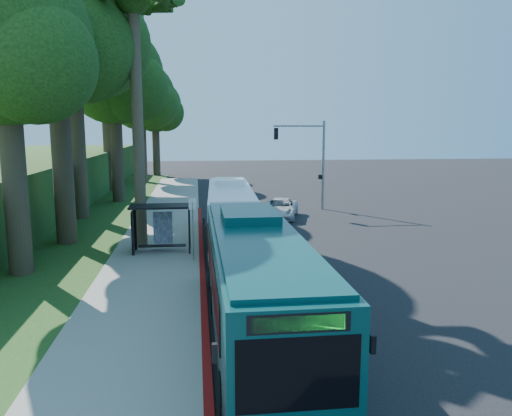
{
  "coord_description": "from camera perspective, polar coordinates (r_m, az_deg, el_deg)",
  "views": [
    {
      "loc": [
        -5.18,
        -28.55,
        6.49
      ],
      "look_at": [
        -1.64,
        1.0,
        1.66
      ],
      "focal_mm": 35.0,
      "sensor_mm": 36.0,
      "label": 1
    }
  ],
  "objects": [
    {
      "name": "tree_2",
      "position": [
        45.22,
        -15.82,
        13.93
      ],
      "size": [
        8.82,
        8.4,
        15.12
      ],
      "color": "#382B1E",
      "rests_on": "ground"
    },
    {
      "name": "red_curb",
      "position": [
        25.38,
        -6.23,
        -5.51
      ],
      "size": [
        0.25,
        30.0,
        0.13
      ],
      "primitive_type": "cube",
      "color": "maroon",
      "rests_on": "ground"
    },
    {
      "name": "teal_bus",
      "position": [
        15.41,
        0.03,
        -8.47
      ],
      "size": [
        2.7,
        12.42,
        3.7
      ],
      "rotation": [
        0.0,
        0.0,
        0.0
      ],
      "color": "#0A3C3C",
      "rests_on": "ground"
    },
    {
      "name": "traffic_signal_pole",
      "position": [
        39.64,
        6.28,
        6.17
      ],
      "size": [
        4.1,
        0.3,
        7.0
      ],
      "color": "gray",
      "rests_on": "ground"
    },
    {
      "name": "tree_3",
      "position": [
        53.53,
        -16.71,
        14.72
      ],
      "size": [
        10.08,
        9.6,
        17.28
      ],
      "color": "#382B1E",
      "rests_on": "ground"
    },
    {
      "name": "palm_tree",
      "position": [
        27.85,
        -13.85,
        21.16
      ],
      "size": [
        4.2,
        4.2,
        14.4
      ],
      "color": "#4C3F2D",
      "rests_on": "ground"
    },
    {
      "name": "white_bus",
      "position": [
        28.39,
        -2.93,
        -0.57
      ],
      "size": [
        2.88,
        11.59,
        3.43
      ],
      "rotation": [
        0.0,
        0.0,
        -0.04
      ],
      "color": "white",
      "rests_on": "ground"
    },
    {
      "name": "sidewalk",
      "position": [
        29.35,
        -10.83,
        -3.61
      ],
      "size": [
        4.5,
        70.0,
        0.12
      ],
      "primitive_type": "cube",
      "color": "gray",
      "rests_on": "ground"
    },
    {
      "name": "stop_sign_pole",
      "position": [
        23.96,
        -7.24,
        -1.46
      ],
      "size": [
        0.35,
        0.06,
        3.17
      ],
      "color": "gray",
      "rests_on": "ground"
    },
    {
      "name": "ground",
      "position": [
        29.74,
        3.38,
        -3.41
      ],
      "size": [
        140.0,
        140.0,
        0.0
      ],
      "primitive_type": "plane",
      "color": "black",
      "rests_on": "ground"
    },
    {
      "name": "grass_verge",
      "position": [
        35.05,
        -19.6,
        -1.95
      ],
      "size": [
        8.0,
        70.0,
        0.06
      ],
      "primitive_type": "cube",
      "color": "#234719",
      "rests_on": "ground"
    },
    {
      "name": "tree_1",
      "position": [
        37.96,
        -20.24,
        18.13
      ],
      "size": [
        10.5,
        10.0,
        18.26
      ],
      "color": "#382B1E",
      "rests_on": "ground"
    },
    {
      "name": "tree_6",
      "position": [
        24.05,
        -26.61,
        15.96
      ],
      "size": [
        7.56,
        7.2,
        13.74
      ],
      "color": "#382B1E",
      "rests_on": "ground"
    },
    {
      "name": "pickup",
      "position": [
        36.01,
        2.75,
        -0.05
      ],
      "size": [
        3.6,
        5.49,
        1.4
      ],
      "primitive_type": "imported",
      "rotation": [
        0.0,
        0.0,
        -0.27
      ],
      "color": "silver",
      "rests_on": "ground"
    },
    {
      "name": "tree_4",
      "position": [
        60.94,
        -12.97,
        12.02
      ],
      "size": [
        8.4,
        8.0,
        14.14
      ],
      "color": "#382B1E",
      "rests_on": "ground"
    },
    {
      "name": "bus_shelter",
      "position": [
        26.2,
        -11.26,
        -1.26
      ],
      "size": [
        3.2,
        1.51,
        2.55
      ],
      "color": "black",
      "rests_on": "ground"
    },
    {
      "name": "tree_5",
      "position": [
        68.78,
        -11.4,
        11.09
      ],
      "size": [
        7.35,
        7.0,
        12.86
      ],
      "color": "#382B1E",
      "rests_on": "ground"
    },
    {
      "name": "tree_0",
      "position": [
        29.81,
        -21.83,
        17.67
      ],
      "size": [
        8.4,
        8.0,
        15.7
      ],
      "color": "#382B1E",
      "rests_on": "ground"
    }
  ]
}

